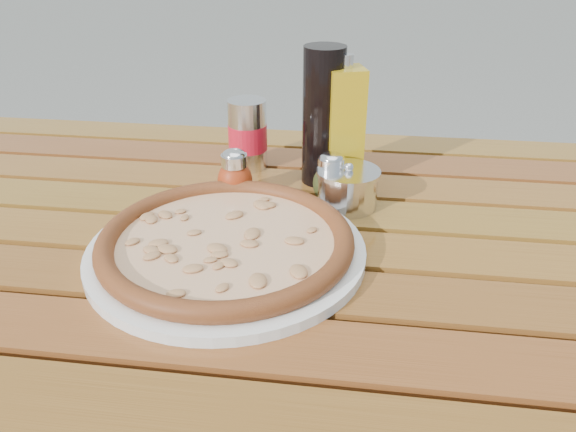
# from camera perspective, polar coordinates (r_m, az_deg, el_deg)

# --- Properties ---
(table) EXTENTS (1.40, 0.90, 0.75)m
(table) POSITION_cam_1_polar(r_m,az_deg,el_deg) (0.80, -0.19, -7.35)
(table) COLOR #3D200D
(table) RESTS_ON ground
(plate) EXTENTS (0.45, 0.45, 0.01)m
(plate) POSITION_cam_1_polar(r_m,az_deg,el_deg) (0.73, -6.25, -3.51)
(plate) COLOR white
(plate) RESTS_ON table
(pizza) EXTENTS (0.40, 0.40, 0.03)m
(pizza) POSITION_cam_1_polar(r_m,az_deg,el_deg) (0.73, -6.31, -2.46)
(pizza) COLOR #FEE1B5
(pizza) RESTS_ON plate
(pepper_shaker) EXTENTS (0.06, 0.06, 0.08)m
(pepper_shaker) POSITION_cam_1_polar(r_m,az_deg,el_deg) (0.87, -5.43, 4.15)
(pepper_shaker) COLOR #A83513
(pepper_shaker) RESTS_ON table
(oregano_shaker) EXTENTS (0.07, 0.07, 0.08)m
(oregano_shaker) POSITION_cam_1_polar(r_m,az_deg,el_deg) (0.86, 4.35, 3.81)
(oregano_shaker) COLOR #373D18
(oregano_shaker) RESTS_ON table
(dark_bottle) EXTENTS (0.08, 0.08, 0.22)m
(dark_bottle) POSITION_cam_1_polar(r_m,az_deg,el_deg) (0.90, 3.59, 10.02)
(dark_bottle) COLOR black
(dark_bottle) RESTS_ON table
(soda_can) EXTENTS (0.08, 0.08, 0.12)m
(soda_can) POSITION_cam_1_polar(r_m,az_deg,el_deg) (0.98, -4.12, 8.22)
(soda_can) COLOR silver
(soda_can) RESTS_ON table
(olive_oil_cruet) EXTENTS (0.07, 0.07, 0.21)m
(olive_oil_cruet) POSITION_cam_1_polar(r_m,az_deg,el_deg) (0.90, 5.69, 8.97)
(olive_oil_cruet) COLOR #B18F12
(olive_oil_cruet) RESTS_ON table
(parmesan_tin) EXTENTS (0.12, 0.12, 0.07)m
(parmesan_tin) POSITION_cam_1_polar(r_m,az_deg,el_deg) (0.85, 6.08, 2.88)
(parmesan_tin) COLOR silver
(parmesan_tin) RESTS_ON table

